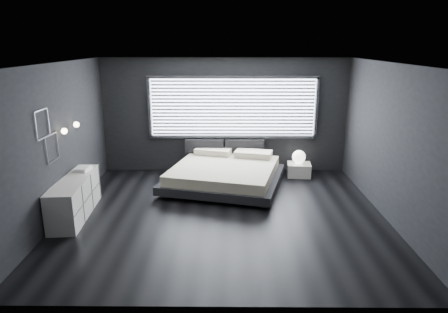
{
  "coord_description": "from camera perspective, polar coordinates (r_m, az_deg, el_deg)",
  "views": [
    {
      "loc": [
        0.07,
        -6.97,
        3.14
      ],
      "look_at": [
        0.0,
        0.85,
        0.9
      ],
      "focal_mm": 32.0,
      "sensor_mm": 36.0,
      "label": 1
    }
  ],
  "objects": [
    {
      "name": "window",
      "position": [
        9.79,
        1.27,
        6.99
      ],
      "size": [
        4.14,
        0.09,
        1.52
      ],
      "color": "white",
      "rests_on": "ground"
    },
    {
      "name": "orb_lamp",
      "position": [
        9.79,
        10.64,
        -0.05
      ],
      "size": [
        0.32,
        0.32,
        0.32
      ],
      "primitive_type": "sphere",
      "color": "white",
      "rests_on": "nightstand"
    },
    {
      "name": "room",
      "position": [
        7.18,
        -0.06,
        1.96
      ],
      "size": [
        6.04,
        6.0,
        2.8
      ],
      "color": "black",
      "rests_on": "ground"
    },
    {
      "name": "bed",
      "position": [
        9.02,
        0.1,
        -2.4
      ],
      "size": [
        2.93,
        2.85,
        0.63
      ],
      "color": "black",
      "rests_on": "ground"
    },
    {
      "name": "dresser",
      "position": [
        7.98,
        -20.53,
        -5.47
      ],
      "size": [
        0.63,
        1.83,
        0.72
      ],
      "color": "silver",
      "rests_on": "ground"
    },
    {
      "name": "sconce_near",
      "position": [
        7.77,
        -21.88,
        3.39
      ],
      "size": [
        0.18,
        0.11,
        0.11
      ],
      "color": "silver",
      "rests_on": "ground"
    },
    {
      "name": "wall_art_lower",
      "position": [
        7.54,
        -23.33,
        1.15
      ],
      "size": [
        0.01,
        0.48,
        0.48
      ],
      "color": "#47474C",
      "rests_on": "ground"
    },
    {
      "name": "headboard",
      "position": [
        9.95,
        0.08,
        1.02
      ],
      "size": [
        1.96,
        0.16,
        0.52
      ],
      "color": "black",
      "rests_on": "ground"
    },
    {
      "name": "wall_art_upper",
      "position": [
        7.22,
        -24.51,
        4.24
      ],
      "size": [
        0.01,
        0.48,
        0.48
      ],
      "color": "#47474C",
      "rests_on": "ground"
    },
    {
      "name": "nightstand",
      "position": [
        9.86,
        10.64,
        -1.88
      ],
      "size": [
        0.59,
        0.51,
        0.32
      ],
      "primitive_type": "cube",
      "rotation": [
        0.0,
        0.0,
        -0.1
      ],
      "color": "silver",
      "rests_on": "ground"
    },
    {
      "name": "book_stack",
      "position": [
        8.3,
        -19.56,
        -1.67
      ],
      "size": [
        0.32,
        0.39,
        0.07
      ],
      "color": "white",
      "rests_on": "dresser"
    },
    {
      "name": "sconce_far",
      "position": [
        8.31,
        -20.36,
        4.31
      ],
      "size": [
        0.18,
        0.11,
        0.11
      ],
      "color": "silver",
      "rests_on": "ground"
    }
  ]
}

